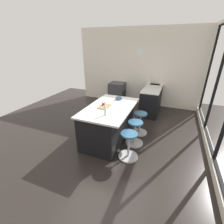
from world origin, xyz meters
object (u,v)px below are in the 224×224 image
at_px(stool_middle, 135,134).
at_px(fruit_bowl, 119,98).
at_px(stool_by_window, 140,124).
at_px(water_bottle, 105,110).
at_px(stool_near_camera, 129,146).
at_px(oven_range, 117,93).
at_px(cutting_board, 105,106).
at_px(kitchen_island, 109,122).
at_px(apple_red, 103,104).

bearing_deg(stool_middle, fruit_bowl, -131.93).
xyz_separation_m(stool_by_window, water_bottle, (1.06, -0.57, 0.75)).
bearing_deg(stool_near_camera, oven_range, -155.73).
bearing_deg(fruit_bowl, stool_by_window, 87.70).
height_order(cutting_board, water_bottle, water_bottle).
relative_size(kitchen_island, water_bottle, 5.64).
distance_m(kitchen_island, stool_near_camera, 0.92).
xyz_separation_m(kitchen_island, apple_red, (0.02, -0.13, 0.51)).
height_order(stool_by_window, fruit_bowl, fruit_bowl).
height_order(stool_by_window, cutting_board, cutting_board).
height_order(oven_range, stool_by_window, oven_range).
xyz_separation_m(stool_near_camera, cutting_board, (-0.49, -0.78, 0.63)).
height_order(stool_near_camera, cutting_board, cutting_board).
relative_size(stool_middle, cutting_board, 1.72).
distance_m(stool_middle, fruit_bowl, 1.09).
bearing_deg(water_bottle, stool_near_camera, 85.03).
bearing_deg(apple_red, cutting_board, 56.26).
height_order(oven_range, fruit_bowl, fruit_bowl).
relative_size(stool_near_camera, water_bottle, 1.98).
height_order(water_bottle, fruit_bowl, water_bottle).
bearing_deg(fruit_bowl, oven_range, -158.95).
bearing_deg(oven_range, stool_middle, 28.67).
distance_m(stool_middle, cutting_board, 1.01).
height_order(apple_red, fruit_bowl, apple_red).
relative_size(oven_range, apple_red, 12.35).
bearing_deg(water_bottle, oven_range, -164.67).
relative_size(cutting_board, fruit_bowl, 1.99).
bearing_deg(cutting_board, fruit_bowl, 167.74).
distance_m(oven_range, water_bottle, 3.28).
bearing_deg(fruit_bowl, stool_near_camera, 29.66).
bearing_deg(oven_range, cutting_board, 13.49).
height_order(kitchen_island, cutting_board, cutting_board).
bearing_deg(apple_red, water_bottle, 29.46).
distance_m(kitchen_island, cutting_board, 0.47).
height_order(stool_middle, water_bottle, water_bottle).
xyz_separation_m(oven_range, stool_near_camera, (3.16, 1.42, -0.14)).
height_order(kitchen_island, stool_by_window, kitchen_island).
relative_size(oven_range, stool_middle, 1.40).
height_order(oven_range, cutting_board, cutting_board).
height_order(stool_middle, cutting_board, cutting_board).
xyz_separation_m(cutting_board, apple_red, (-0.04, -0.06, 0.05)).
bearing_deg(fruit_bowl, cutting_board, -12.26).
height_order(stool_middle, apple_red, apple_red).
height_order(cutting_board, fruit_bowl, fruit_bowl).
relative_size(water_bottle, fruit_bowl, 1.73).
xyz_separation_m(stool_middle, apple_red, (0.02, -0.84, 0.68)).
bearing_deg(kitchen_island, stool_near_camera, 52.07).
xyz_separation_m(oven_range, water_bottle, (3.11, 0.85, 0.60)).
bearing_deg(oven_range, fruit_bowl, 21.05).
distance_m(kitchen_island, fruit_bowl, 0.76).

